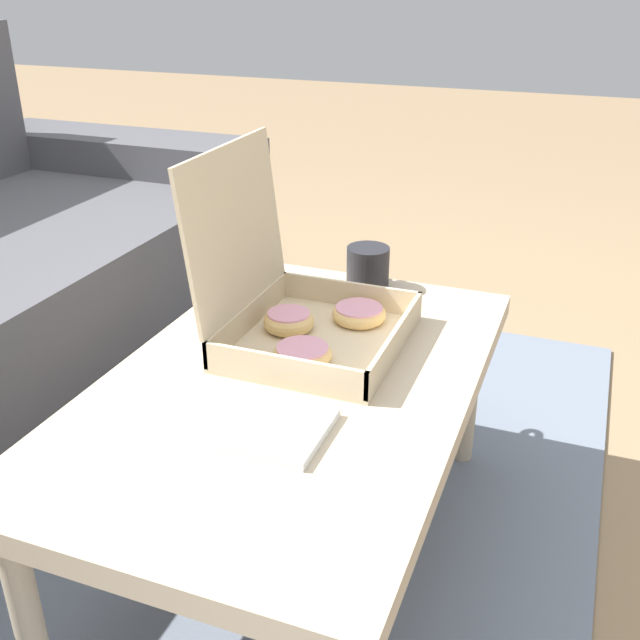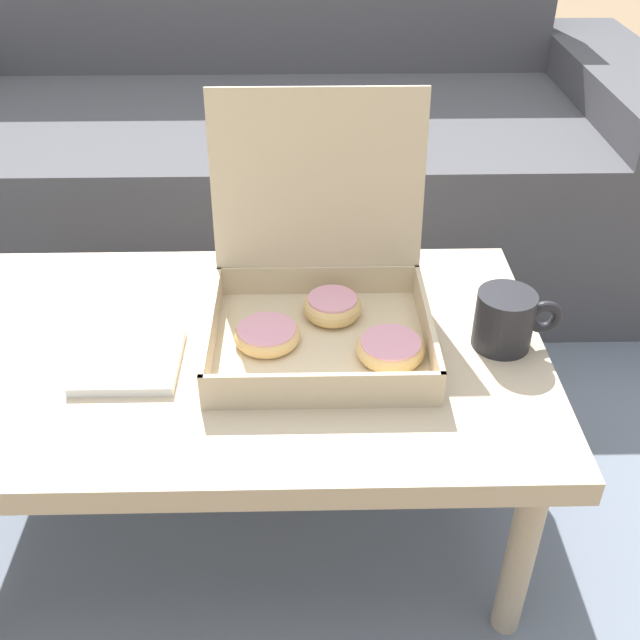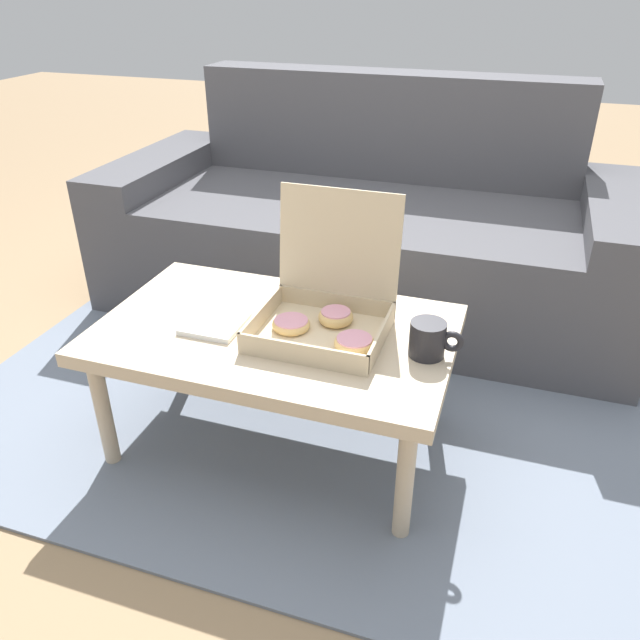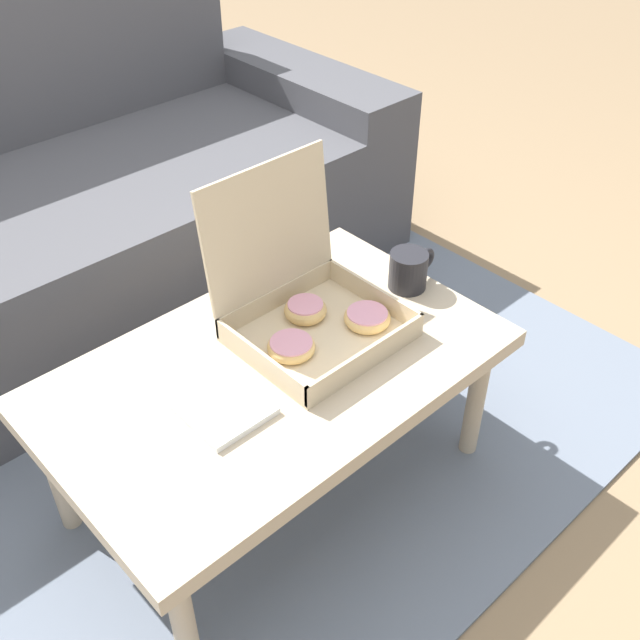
{
  "view_description": "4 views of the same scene",
  "coord_description": "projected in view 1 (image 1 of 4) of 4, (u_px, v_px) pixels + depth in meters",
  "views": [
    {
      "loc": [
        -1.01,
        -0.6,
        1.03
      ],
      "look_at": [
        0.13,
        -0.16,
        0.45
      ],
      "focal_mm": 42.0,
      "sensor_mm": 36.0,
      "label": 1
    },
    {
      "loc": [
        0.11,
        -1.1,
        1.1
      ],
      "look_at": [
        0.13,
        -0.16,
        0.45
      ],
      "focal_mm": 42.0,
      "sensor_mm": 36.0,
      "label": 2
    },
    {
      "loc": [
        0.58,
        -1.51,
        1.25
      ],
      "look_at": [
        0.13,
        -0.16,
        0.45
      ],
      "focal_mm": 35.0,
      "sensor_mm": 36.0,
      "label": 3
    },
    {
      "loc": [
        -0.73,
        -1.09,
        1.45
      ],
      "look_at": [
        0.13,
        -0.16,
        0.45
      ],
      "focal_mm": 42.0,
      "sensor_mm": 36.0,
      "label": 4
    }
  ],
  "objects": [
    {
      "name": "pastry_box",
      "position": [
        299.0,
        308.0,
        1.37
      ],
      "size": [
        0.34,
        0.33,
        0.35
      ],
      "color": "beige",
      "rests_on": "coffee_table"
    },
    {
      "name": "coffee_mug",
      "position": [
        368.0,
        267.0,
        1.6
      ],
      "size": [
        0.14,
        0.09,
        0.09
      ],
      "color": "#232328",
      "rests_on": "coffee_table"
    },
    {
      "name": "napkin_stack",
      "position": [
        275.0,
        428.0,
        1.11
      ],
      "size": [
        0.15,
        0.15,
        0.01
      ],
      "color": "white",
      "rests_on": "coffee_table"
    },
    {
      "name": "ground_plane",
      "position": [
        220.0,
        535.0,
        1.49
      ],
      "size": [
        12.0,
        12.0,
        0.0
      ],
      "primitive_type": "plane",
      "color": "#937756"
    },
    {
      "name": "area_rug",
      "position": [
        94.0,
        498.0,
        1.58
      ],
      "size": [
        2.21,
        2.01,
        0.01
      ],
      "primitive_type": "cube",
      "color": "slate",
      "rests_on": "ground_plane"
    },
    {
      "name": "coffee_table",
      "position": [
        291.0,
        398.0,
        1.28
      ],
      "size": [
        0.97,
        0.6,
        0.4
      ],
      "color": "#C6B293",
      "rests_on": "ground_plane"
    }
  ]
}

